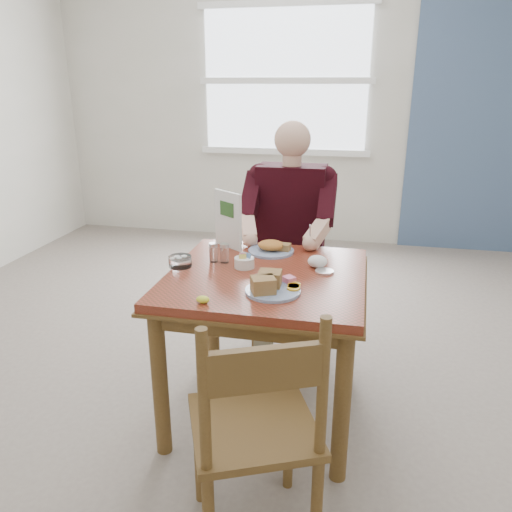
% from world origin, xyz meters
% --- Properties ---
extents(floor, '(6.00, 6.00, 0.00)m').
position_xyz_m(floor, '(0.00, 0.00, 0.00)').
color(floor, '#70625A').
rests_on(floor, ground).
extents(wall_back, '(5.50, 0.00, 5.50)m').
position_xyz_m(wall_back, '(0.00, 3.00, 1.40)').
color(wall_back, silver).
rests_on(wall_back, ground).
extents(accent_panel, '(1.60, 0.02, 2.80)m').
position_xyz_m(accent_panel, '(1.60, 2.98, 1.40)').
color(accent_panel, '#435B7E').
rests_on(accent_panel, ground).
extents(lemon_wedge, '(0.06, 0.05, 0.03)m').
position_xyz_m(lemon_wedge, '(-0.18, -0.38, 0.77)').
color(lemon_wedge, yellow).
rests_on(lemon_wedge, table).
extents(napkin, '(0.10, 0.08, 0.06)m').
position_xyz_m(napkin, '(0.22, 0.13, 0.78)').
color(napkin, white).
rests_on(napkin, table).
extents(metal_dish, '(0.11, 0.11, 0.01)m').
position_xyz_m(metal_dish, '(0.26, 0.06, 0.76)').
color(metal_dish, silver).
rests_on(metal_dish, table).
extents(window, '(1.72, 0.04, 1.42)m').
position_xyz_m(window, '(-0.40, 2.97, 1.60)').
color(window, white).
rests_on(window, wall_back).
extents(table, '(0.92, 0.92, 0.75)m').
position_xyz_m(table, '(0.00, 0.00, 0.64)').
color(table, maroon).
rests_on(table, ground).
extents(chair_far, '(0.42, 0.42, 0.95)m').
position_xyz_m(chair_far, '(0.00, 0.80, 0.48)').
color(chair_far, brown).
rests_on(chair_far, ground).
extents(chair_near, '(0.55, 0.55, 0.95)m').
position_xyz_m(chair_near, '(0.12, -0.76, 0.48)').
color(chair_near, brown).
rests_on(chair_near, ground).
extents(diner, '(0.53, 0.56, 1.39)m').
position_xyz_m(diner, '(0.00, 0.71, 0.81)').
color(diner, gray).
rests_on(diner, chair_far).
extents(near_plate, '(0.29, 0.29, 0.08)m').
position_xyz_m(near_plate, '(0.06, -0.21, 0.78)').
color(near_plate, white).
rests_on(near_plate, table).
extents(far_plate, '(0.27, 0.27, 0.06)m').
position_xyz_m(far_plate, '(-0.03, 0.30, 0.77)').
color(far_plate, white).
rests_on(far_plate, table).
extents(caddy, '(0.12, 0.12, 0.07)m').
position_xyz_m(caddy, '(-0.12, 0.05, 0.78)').
color(caddy, white).
rests_on(caddy, table).
extents(shakers, '(0.10, 0.04, 0.10)m').
position_xyz_m(shakers, '(-0.26, 0.10, 0.80)').
color(shakers, white).
rests_on(shakers, table).
extents(creamer, '(0.11, 0.11, 0.05)m').
position_xyz_m(creamer, '(-0.42, 0.00, 0.78)').
color(creamer, white).
rests_on(creamer, table).
extents(menu, '(0.18, 0.13, 0.30)m').
position_xyz_m(menu, '(-0.27, 0.34, 0.90)').
color(menu, white).
rests_on(menu, table).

